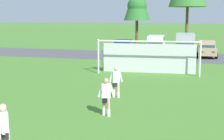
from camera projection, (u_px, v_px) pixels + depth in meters
ground_plane at (125, 78)px, 21.50m from camera, size 400.00×400.00×0.00m
parking_lot_strip at (152, 56)px, 33.63m from camera, size 52.00×8.40×0.01m
soccer_goal at (149, 56)px, 23.19m from camera, size 7.55×2.54×2.57m
player_striker_near at (106, 97)px, 13.15m from camera, size 0.75×0.34×1.64m
player_midfield_center at (116, 82)px, 16.23m from camera, size 0.72×0.39×1.64m
player_defender_far at (4, 130)px, 9.26m from camera, size 0.48×0.67×1.64m
parked_car_slot_far_left at (123, 47)px, 34.24m from camera, size 2.18×4.28×1.72m
parked_car_slot_left at (156, 45)px, 34.55m from camera, size 2.36×4.71×2.16m
parked_car_slot_center_left at (185, 45)px, 31.67m from camera, size 2.39×4.90×2.52m
parked_car_slot_center at (206, 49)px, 32.88m from camera, size 2.20×4.29×1.72m
tree_left_edge at (137, 1)px, 40.05m from camera, size 3.38×3.38×9.02m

